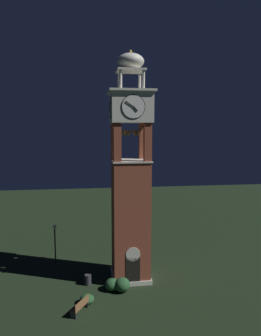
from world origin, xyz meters
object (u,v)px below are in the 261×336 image
Objects in this scene: park_bench at (80,306)px; lamp_post at (55,238)px; clock_tower at (131,188)px; trash_bin at (88,280)px.

lamp_post is at bearing 106.89° from park_bench.
park_bench is 0.42× the size of lamp_post.
trash_bin is at bearing -167.99° from clock_tower.
trash_bin is (2.82, -3.79, -2.22)m from lamp_post.
clock_tower is 9.24m from park_bench.
lamp_post is (-6.27, 3.06, -4.84)m from clock_tower.
clock_tower is at bearing -25.97° from lamp_post.
lamp_post is 5.22m from trash_bin.
lamp_post is (-2.32, 7.63, 2.14)m from park_bench.
trash_bin is (-3.46, -0.73, -7.06)m from clock_tower.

